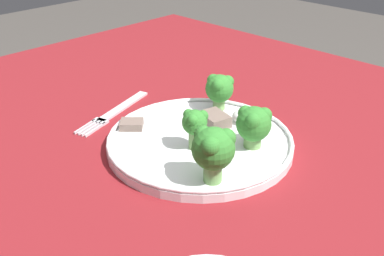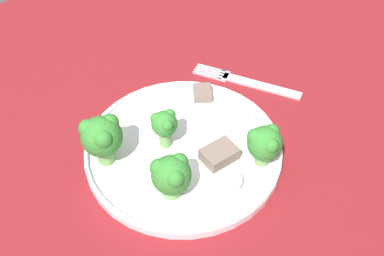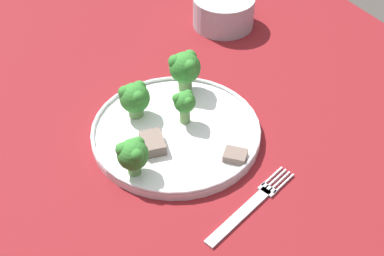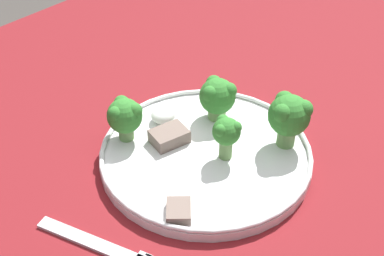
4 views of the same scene
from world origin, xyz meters
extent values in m
cube|color=maroon|center=(0.00, 0.00, 0.75)|extent=(1.15, 1.02, 0.03)
cylinder|color=brown|center=(-0.52, 0.45, 0.37)|extent=(0.06, 0.06, 0.74)
cylinder|color=white|center=(0.00, -0.01, 0.77)|extent=(0.26, 0.26, 0.01)
torus|color=white|center=(0.00, -0.01, 0.78)|extent=(0.26, 0.26, 0.01)
cube|color=silver|center=(0.18, -0.02, 0.77)|extent=(0.05, 0.12, 0.00)
cube|color=silver|center=(0.16, 0.04, 0.77)|extent=(0.03, 0.02, 0.00)
cube|color=silver|center=(0.17, 0.07, 0.77)|extent=(0.02, 0.05, 0.00)
cube|color=silver|center=(0.16, 0.07, 0.77)|extent=(0.02, 0.05, 0.00)
cube|color=silver|center=(0.15, 0.07, 0.77)|extent=(0.02, 0.05, 0.00)
cube|color=silver|center=(0.15, 0.06, 0.77)|extent=(0.02, 0.05, 0.00)
cylinder|color=#B7BCC6|center=(-0.24, 0.23, 0.80)|extent=(0.12, 0.12, 0.06)
cylinder|color=white|center=(-0.24, 0.23, 0.79)|extent=(0.10, 0.10, 0.05)
cylinder|color=#709E56|center=(-0.01, 0.01, 0.79)|extent=(0.02, 0.02, 0.03)
sphere|color=#337F2D|center=(-0.01, 0.01, 0.82)|extent=(0.03, 0.03, 0.03)
sphere|color=#337F2D|center=(0.00, 0.01, 0.82)|extent=(0.02, 0.02, 0.02)
sphere|color=#337F2D|center=(-0.02, 0.02, 0.82)|extent=(0.02, 0.02, 0.02)
sphere|color=#337F2D|center=(-0.02, 0.00, 0.82)|extent=(0.02, 0.02, 0.02)
cylinder|color=#709E56|center=(0.05, -0.11, 0.79)|extent=(0.02, 0.02, 0.02)
sphere|color=#337F2D|center=(0.05, -0.11, 0.81)|extent=(0.04, 0.04, 0.04)
sphere|color=#337F2D|center=(0.06, -0.11, 0.82)|extent=(0.02, 0.02, 0.02)
sphere|color=#337F2D|center=(0.04, -0.09, 0.82)|extent=(0.02, 0.02, 0.02)
sphere|color=#337F2D|center=(0.04, -0.12, 0.82)|extent=(0.02, 0.02, 0.02)
cylinder|color=#709E56|center=(-0.08, 0.05, 0.79)|extent=(0.02, 0.02, 0.03)
sphere|color=#337F2D|center=(-0.08, 0.05, 0.82)|extent=(0.05, 0.05, 0.05)
sphere|color=#337F2D|center=(-0.06, 0.05, 0.83)|extent=(0.02, 0.02, 0.02)
sphere|color=#337F2D|center=(-0.09, 0.06, 0.83)|extent=(0.02, 0.02, 0.02)
sphere|color=#337F2D|center=(-0.09, 0.04, 0.83)|extent=(0.02, 0.02, 0.02)
cylinder|color=#709E56|center=(-0.06, -0.05, 0.79)|extent=(0.02, 0.02, 0.02)
sphere|color=#337F2D|center=(-0.06, -0.05, 0.81)|extent=(0.05, 0.05, 0.05)
sphere|color=#337F2D|center=(-0.05, -0.05, 0.82)|extent=(0.02, 0.02, 0.02)
sphere|color=#337F2D|center=(-0.07, -0.04, 0.82)|extent=(0.02, 0.02, 0.02)
sphere|color=#337F2D|center=(-0.07, -0.06, 0.82)|extent=(0.02, 0.02, 0.02)
cube|color=#756056|center=(0.02, -0.06, 0.79)|extent=(0.05, 0.04, 0.02)
cube|color=#756056|center=(0.10, 0.03, 0.78)|extent=(0.04, 0.04, 0.01)
ellipsoid|color=white|center=(-0.01, -0.10, 0.79)|extent=(0.03, 0.03, 0.02)
camera|label=1|loc=(-0.38, 0.39, 1.09)|focal=42.00mm
camera|label=2|loc=(-0.29, -0.27, 1.23)|focal=42.00mm
camera|label=3|loc=(0.53, -0.30, 1.34)|focal=50.00mm
camera|label=4|loc=(0.38, 0.31, 1.21)|focal=50.00mm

